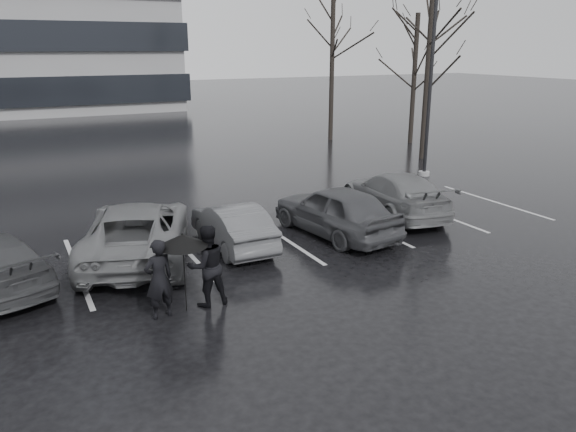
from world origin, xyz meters
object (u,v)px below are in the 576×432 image
(car_west_a, at_px, (233,225))
(car_west_b, at_px, (137,231))
(lamp_post, at_px, (430,83))
(pedestrian_right, at_px, (207,266))
(pedestrian_left, at_px, (159,279))
(car_east, at_px, (394,194))
(tree_east, at_px, (427,74))
(tree_ne, at_px, (414,80))
(car_main, at_px, (336,210))
(tree_north, at_px, (332,65))

(car_west_a, relative_size, car_west_b, 0.69)
(car_west_a, bearing_deg, lamp_post, -155.72)
(car_west_a, height_order, pedestrian_right, pedestrian_right)
(car_west_b, distance_m, pedestrian_left, 3.57)
(lamp_post, bearing_deg, car_east, -139.09)
(pedestrian_left, xyz_separation_m, lamp_post, (13.36, 7.82, 3.00))
(lamp_post, bearing_deg, pedestrian_left, -149.65)
(car_west_a, xyz_separation_m, car_east, (5.81, 0.50, 0.09))
(lamp_post, bearing_deg, car_west_b, -161.83)
(pedestrian_left, xyz_separation_m, tree_east, (15.80, 10.90, 3.17))
(car_east, height_order, tree_ne, tree_ne)
(car_main, bearing_deg, car_west_a, -15.18)
(tree_ne, bearing_deg, car_west_b, -147.70)
(car_main, distance_m, tree_ne, 17.52)
(tree_north, bearing_deg, car_west_a, -129.21)
(pedestrian_right, bearing_deg, tree_east, -146.52)
(car_main, xyz_separation_m, tree_east, (9.92, 8.04, 3.26))
(lamp_post, relative_size, tree_ne, 1.19)
(car_west_b, xyz_separation_m, tree_ne, (17.96, 11.35, 2.76))
(car_west_b, relative_size, tree_north, 0.63)
(car_west_a, xyz_separation_m, car_west_b, (-2.51, 0.29, 0.14))
(car_west_b, xyz_separation_m, pedestrian_left, (-0.34, -3.55, 0.09))
(tree_north, bearing_deg, lamp_post, -98.15)
(car_east, height_order, lamp_post, lamp_post)
(pedestrian_left, xyz_separation_m, tree_north, (14.80, 17.90, 3.42))
(tree_ne, height_order, tree_north, tree_north)
(car_west_b, relative_size, lamp_post, 0.64)
(lamp_post, distance_m, tree_east, 3.94)
(car_main, bearing_deg, lamp_post, -154.11)
(car_west_b, height_order, pedestrian_left, pedestrian_left)
(car_east, distance_m, tree_ne, 15.01)
(car_west_a, distance_m, car_west_b, 2.53)
(pedestrian_left, xyz_separation_m, tree_ne, (18.30, 14.90, 2.67))
(pedestrian_left, xyz_separation_m, pedestrian_right, (1.05, 0.13, 0.05))
(tree_north, bearing_deg, car_west_b, -135.21)
(car_west_a, distance_m, car_east, 5.83)
(lamp_post, relative_size, tree_east, 1.05)
(pedestrian_right, bearing_deg, pedestrian_left, 4.42)
(car_main, height_order, car_west_b, car_west_b)
(car_west_a, bearing_deg, tree_north, -128.41)
(car_east, bearing_deg, car_west_b, 10.15)
(lamp_post, bearing_deg, pedestrian_right, -148.00)
(car_west_a, relative_size, tree_east, 0.46)
(tree_ne, bearing_deg, tree_east, -122.01)
(pedestrian_left, height_order, pedestrian_right, pedestrian_right)
(tree_east, bearing_deg, car_west_a, -149.44)
(car_west_a, bearing_deg, pedestrian_right, 60.83)
(pedestrian_left, distance_m, lamp_post, 15.77)
(car_west_b, bearing_deg, car_main, -168.85)
(car_west_b, distance_m, pedestrian_right, 3.50)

